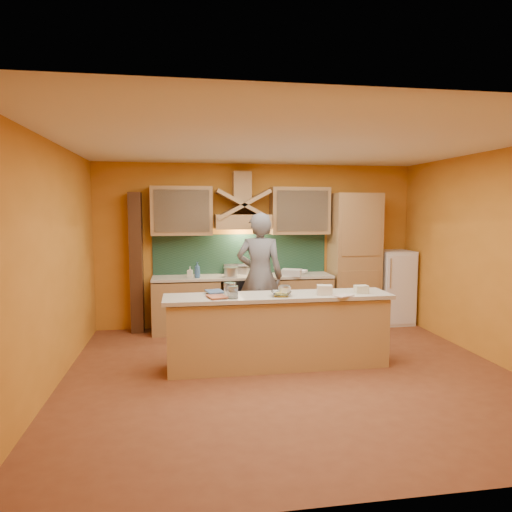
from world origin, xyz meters
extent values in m
cube|color=brown|center=(0.00, 0.00, 0.00)|extent=(5.50, 5.00, 0.01)
cube|color=white|center=(0.00, 0.00, 2.80)|extent=(5.50, 5.00, 0.01)
cube|color=orange|center=(0.00, 2.50, 1.40)|extent=(5.50, 0.02, 2.80)
cube|color=orange|center=(0.00, -2.50, 1.40)|extent=(5.50, 0.02, 2.80)
cube|color=orange|center=(-2.75, 0.00, 1.40)|extent=(0.02, 5.00, 2.80)
cube|color=orange|center=(2.75, 0.00, 1.40)|extent=(0.02, 5.00, 2.80)
cube|color=#A67D4C|center=(-1.25, 2.20, 0.43)|extent=(1.10, 0.60, 0.86)
cube|color=#A67D4C|center=(0.65, 2.20, 0.43)|extent=(1.10, 0.60, 0.86)
cube|color=beige|center=(-0.30, 2.20, 0.90)|extent=(3.00, 0.62, 0.04)
cube|color=black|center=(-0.30, 2.20, 0.45)|extent=(0.60, 0.58, 0.90)
cube|color=#193729|center=(-0.30, 2.48, 1.25)|extent=(3.00, 0.03, 0.70)
cube|color=#A67D4C|center=(-0.30, 2.25, 1.82)|extent=(0.92, 0.50, 0.24)
cube|color=#A67D4C|center=(-0.30, 2.35, 2.40)|extent=(0.30, 0.30, 0.50)
cube|color=#A67D4C|center=(-1.30, 2.33, 2.00)|extent=(1.00, 0.35, 0.80)
cube|color=#A67D4C|center=(0.70, 2.33, 2.00)|extent=(1.00, 0.35, 0.80)
cube|color=#A67D4C|center=(1.65, 2.20, 1.15)|extent=(0.80, 0.60, 2.30)
cube|color=white|center=(2.40, 2.20, 0.65)|extent=(0.58, 0.60, 1.30)
cube|color=#472816|center=(-2.05, 2.35, 1.15)|extent=(0.20, 0.30, 2.30)
cube|color=tan|center=(-0.10, 0.30, 0.44)|extent=(2.80, 0.55, 0.88)
cube|color=beige|center=(-0.10, 0.30, 0.92)|extent=(2.90, 0.62, 0.05)
imported|color=slate|center=(-0.11, 1.63, 0.99)|extent=(0.82, 0.64, 1.98)
cylinder|color=silver|center=(-0.52, 2.09, 0.98)|extent=(0.25, 0.25, 0.16)
cylinder|color=silver|center=(-0.26, 2.37, 0.97)|extent=(0.24, 0.24, 0.14)
imported|color=silver|center=(-1.18, 2.17, 1.01)|extent=(0.10, 0.10, 0.17)
imported|color=#345C8F|center=(-1.07, 2.06, 1.05)|extent=(0.14, 0.14, 0.26)
imported|color=white|center=(0.72, 2.24, 0.95)|extent=(0.23, 0.23, 0.07)
cube|color=silver|center=(0.49, 2.01, 0.98)|extent=(0.38, 0.34, 0.11)
imported|color=#BA6442|center=(-0.99, 0.18, 0.96)|extent=(0.27, 0.33, 0.03)
imported|color=#39557F|center=(-1.00, 0.43, 0.98)|extent=(0.26, 0.32, 0.02)
cylinder|color=silver|center=(-0.72, 0.28, 1.03)|extent=(0.17, 0.17, 0.17)
cylinder|color=silver|center=(-0.70, 0.14, 1.02)|extent=(0.15, 0.15, 0.15)
cube|color=white|center=(-0.02, 0.27, 1.00)|extent=(0.14, 0.14, 0.10)
imported|color=silver|center=(-0.09, 0.19, 0.98)|extent=(0.29, 0.29, 0.06)
cube|color=beige|center=(0.67, 0.06, 0.95)|extent=(0.29, 0.27, 0.02)
cube|color=beige|center=(0.48, 0.20, 1.01)|extent=(0.21, 0.19, 0.12)
cube|color=beige|center=(0.98, 0.22, 1.00)|extent=(0.17, 0.13, 0.10)
camera|label=1|loc=(-1.30, -5.31, 2.03)|focal=32.00mm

